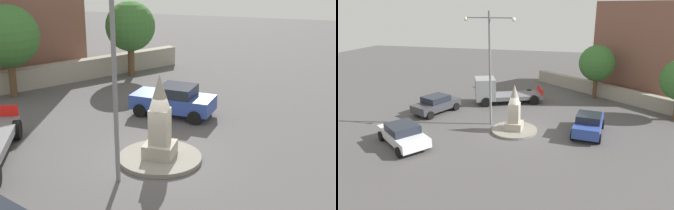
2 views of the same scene
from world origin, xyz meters
TOP-DOWN VIEW (x-y plane):
  - ground_plane at (0.00, 0.00)m, footprint 80.00×80.00m
  - traffic_island at (0.00, 0.00)m, footprint 3.21×3.21m
  - monument at (0.00, 0.00)m, footprint 1.14×1.14m
  - streetlamp at (-2.00, 0.93)m, footprint 3.64×0.28m
  - car_blue_approaching at (5.02, 0.77)m, footprint 2.28×4.10m
  - stone_boundary_wall at (7.50, 9.70)m, footprint 16.14×12.71m
  - corner_building at (10.47, 13.53)m, footprint 10.59×10.32m
  - tree_near_wall at (11.56, 5.29)m, footprint 3.11×3.11m
  - tree_mid_cluster at (5.55, 9.94)m, footprint 3.30×3.30m

SIDE VIEW (x-z plane):
  - ground_plane at x=0.00m, z-range 0.00..0.00m
  - traffic_island at x=0.00m, z-range 0.00..0.17m
  - stone_boundary_wall at x=7.50m, z-range 0.00..1.23m
  - car_blue_approaching at x=5.02m, z-range 0.01..1.52m
  - monument at x=0.00m, z-range -0.02..3.20m
  - tree_near_wall at x=11.56m, z-range 0.77..5.47m
  - tree_mid_cluster at x=5.55m, z-range 0.82..5.81m
  - corner_building at x=10.47m, z-range 0.00..8.83m
  - streetlamp at x=-2.00m, z-range 0.85..8.96m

